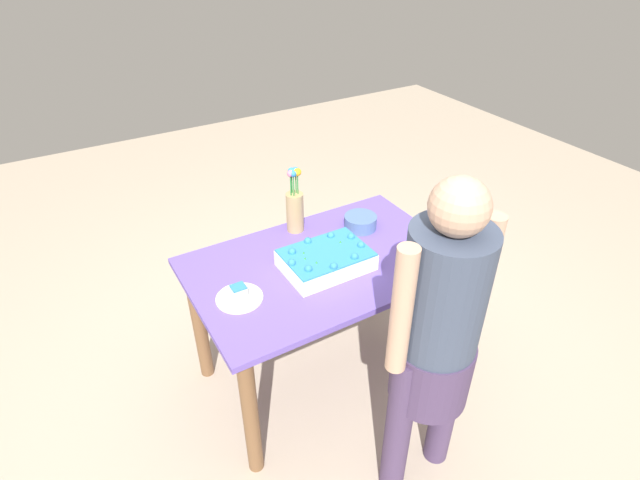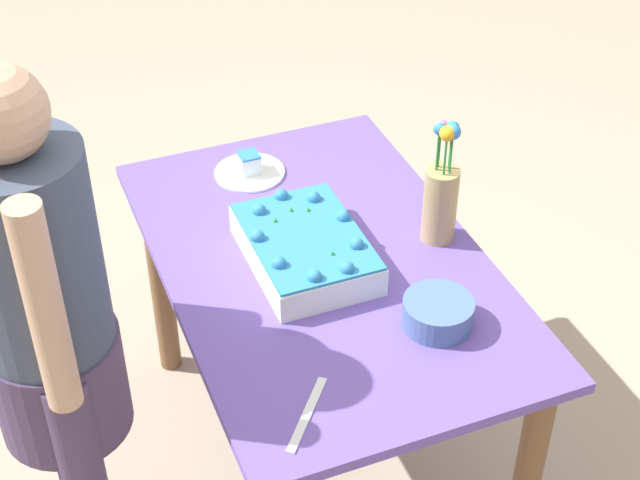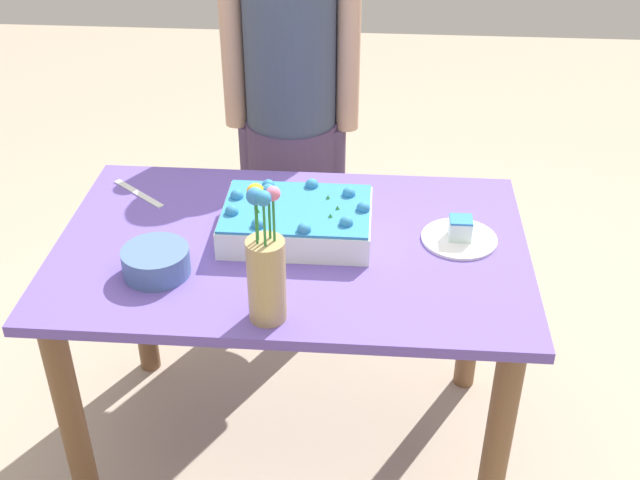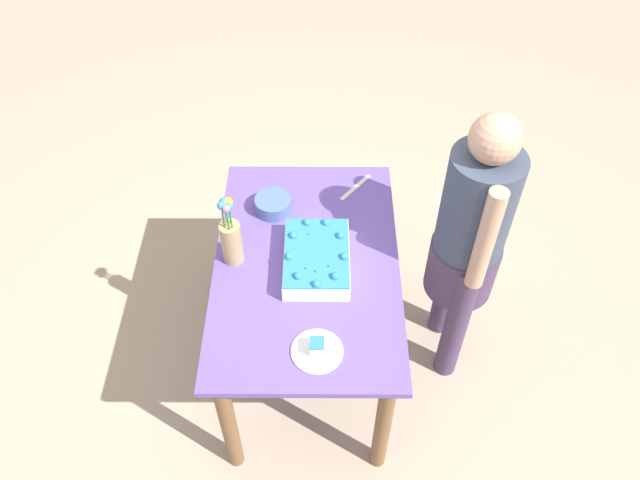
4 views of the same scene
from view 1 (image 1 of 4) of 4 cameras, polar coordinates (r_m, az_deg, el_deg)
ground_plane at (r=2.89m, az=0.31°, el=-14.84°), size 8.00×8.00×0.00m
dining_table at (r=2.45m, az=0.36°, el=-5.10°), size 1.26×0.80×0.76m
sheet_cake at (r=2.31m, az=0.69°, el=-2.22°), size 0.40×0.28×0.11m
serving_plate_with_slice at (r=2.17m, az=-9.22°, el=-6.30°), size 0.20×0.20×0.07m
cake_knife at (r=2.47m, az=12.70°, el=-1.76°), size 0.18×0.16×0.00m
flower_vase at (r=2.54m, az=-2.89°, el=3.75°), size 0.09×0.09×0.35m
fruit_bowl at (r=2.61m, az=4.64°, el=2.07°), size 0.17×0.17×0.07m
person_standing at (r=1.93m, az=13.24°, el=-10.26°), size 0.45×0.31×1.49m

